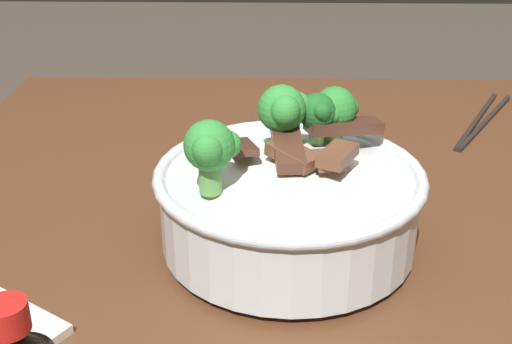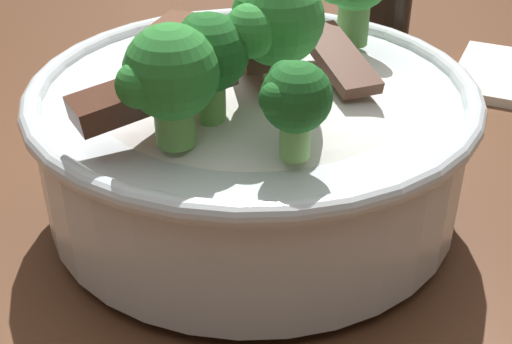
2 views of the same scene
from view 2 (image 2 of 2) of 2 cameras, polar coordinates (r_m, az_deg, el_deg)
The scene contains 2 objects.
dining_table at distance 0.59m, azimuth -8.62°, elevation -7.79°, with size 1.28×1.00×0.78m.
rice_bowl at distance 0.39m, azimuth -0.22°, elevation 4.02°, with size 0.25×0.25×0.16m.
Camera 2 is at (-0.45, -0.02, 1.02)m, focal length 48.03 mm.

